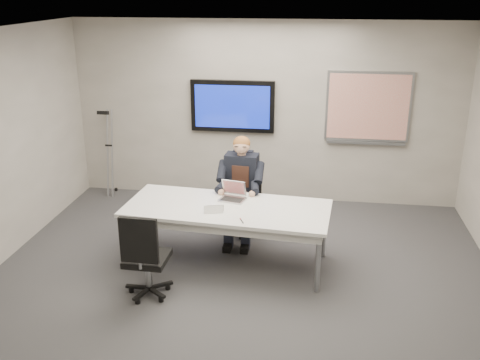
# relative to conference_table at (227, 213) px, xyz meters

# --- Properties ---
(floor) EXTENTS (6.00, 6.00, 0.02)m
(floor) POSITION_rel_conference_table_xyz_m (0.22, -0.75, -0.67)
(floor) COLOR #363538
(floor) RESTS_ON ground
(ceiling) EXTENTS (6.00, 6.00, 0.02)m
(ceiling) POSITION_rel_conference_table_xyz_m (0.22, -0.75, 2.13)
(ceiling) COLOR white
(ceiling) RESTS_ON wall_back
(wall_back) EXTENTS (6.00, 0.02, 2.80)m
(wall_back) POSITION_rel_conference_table_xyz_m (0.22, 2.25, 0.73)
(wall_back) COLOR gray
(wall_back) RESTS_ON ground
(conference_table) EXTENTS (2.53, 1.21, 0.76)m
(conference_table) POSITION_rel_conference_table_xyz_m (0.00, 0.00, 0.00)
(conference_table) COLOR silver
(conference_table) RESTS_ON ground
(tv_display) EXTENTS (1.30, 0.09, 0.80)m
(tv_display) POSITION_rel_conference_table_xyz_m (-0.28, 2.20, 0.83)
(tv_display) COLOR black
(tv_display) RESTS_ON wall_back
(whiteboard) EXTENTS (1.25, 0.08, 1.10)m
(whiteboard) POSITION_rel_conference_table_xyz_m (1.77, 2.22, 0.86)
(whiteboard) COLOR #92959A
(whiteboard) RESTS_ON wall_back
(office_chair_far) EXTENTS (0.58, 0.58, 1.00)m
(office_chair_far) POSITION_rel_conference_table_xyz_m (0.07, 0.92, -0.36)
(office_chair_far) COLOR black
(office_chair_far) RESTS_ON ground
(office_chair_near) EXTENTS (0.50, 0.50, 1.02)m
(office_chair_near) POSITION_rel_conference_table_xyz_m (-0.75, -0.88, -0.35)
(office_chair_near) COLOR black
(office_chair_near) RESTS_ON ground
(seated_person) EXTENTS (0.45, 0.77, 1.41)m
(seated_person) POSITION_rel_conference_table_xyz_m (0.06, 0.67, -0.10)
(seated_person) COLOR #1B1F2E
(seated_person) RESTS_ON office_chair_far
(crutch) EXTENTS (0.41, 0.65, 1.50)m
(crutch) POSITION_rel_conference_table_xyz_m (-2.27, 2.04, 0.06)
(crutch) COLOR #A3A5AA
(crutch) RESTS_ON ground
(laptop) EXTENTS (0.35, 0.35, 0.22)m
(laptop) POSITION_rel_conference_table_xyz_m (0.03, 0.26, 0.14)
(laptop) COLOR #B3B3B5
(laptop) RESTS_ON conference_table
(name_tent) EXTENTS (0.23, 0.12, 0.09)m
(name_tent) POSITION_rel_conference_table_xyz_m (-0.12, -0.20, 0.13)
(name_tent) COLOR white
(name_tent) RESTS_ON conference_table
(pen) EXTENTS (0.06, 0.13, 0.01)m
(pen) POSITION_rel_conference_table_xyz_m (0.23, -0.39, 0.09)
(pen) COLOR black
(pen) RESTS_ON conference_table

